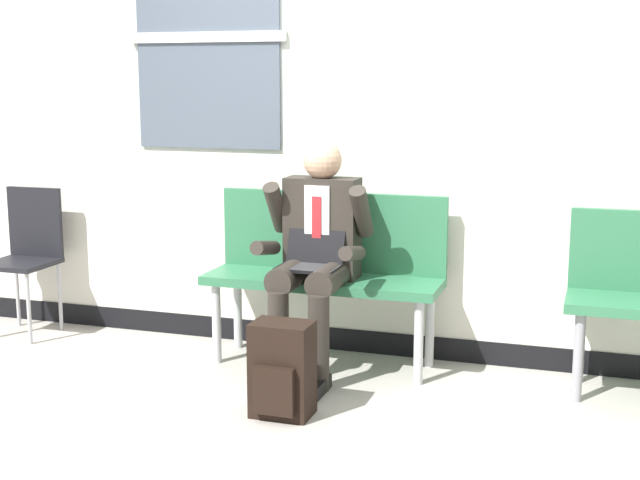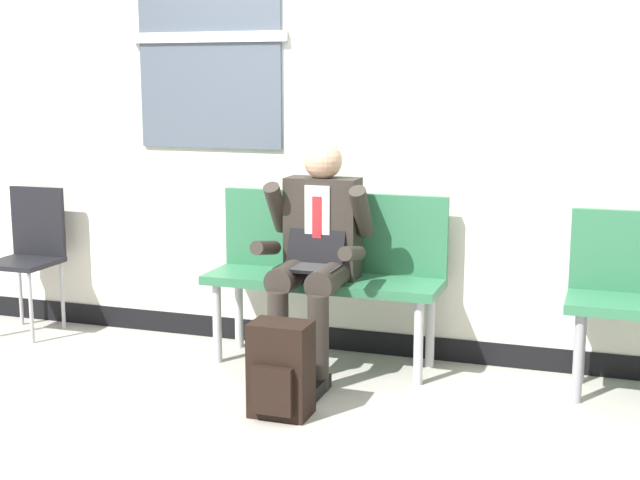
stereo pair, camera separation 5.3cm
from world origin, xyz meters
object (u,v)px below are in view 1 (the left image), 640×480
backpack (282,371)px  folding_chair (28,247)px  bench_with_person (327,263)px  person_seated (315,251)px

backpack → folding_chair: folding_chair is taller
bench_with_person → person_seated: 0.23m
backpack → folding_chair: 2.21m
person_seated → folding_chair: (-1.96, 0.19, -0.13)m
folding_chair → backpack: bearing=-22.8°
bench_with_person → folding_chair: bearing=-179.6°
person_seated → folding_chair: bearing=174.5°
person_seated → folding_chair: 1.97m
backpack → folding_chair: bearing=157.2°
person_seated → folding_chair: size_ratio=1.38×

